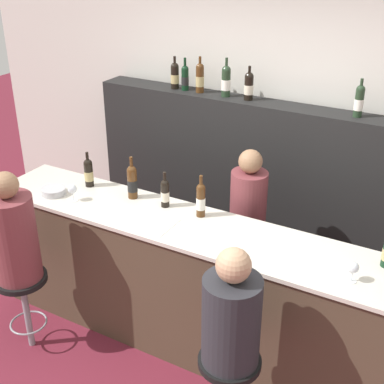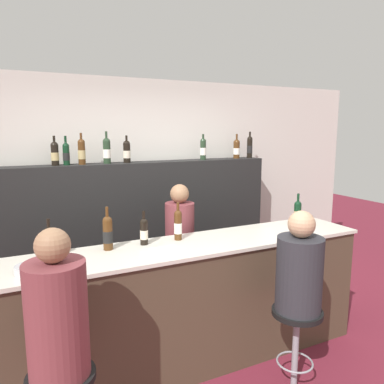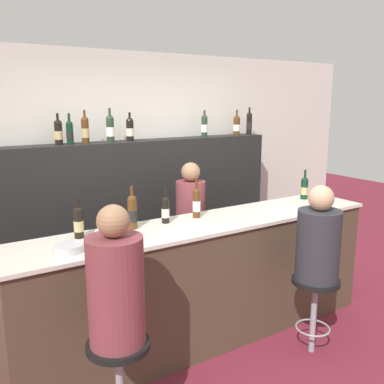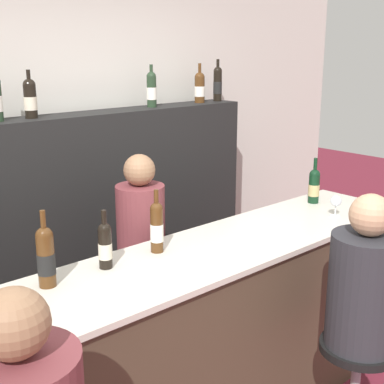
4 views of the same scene
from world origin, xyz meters
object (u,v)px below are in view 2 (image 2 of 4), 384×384
wine_bottle_backbar_7 (250,147)px  wine_bottle_counter_4 (298,212)px  wine_bottle_counter_2 (144,231)px  wine_bottle_backbar_2 (82,151)px  wine_bottle_backbar_4 (127,151)px  guest_seated_left (57,314)px  wine_bottle_counter_0 (49,242)px  wine_bottle_backbar_6 (237,149)px  wine_bottle_counter_3 (178,225)px  wine_bottle_backbar_0 (55,153)px  metal_bowl (30,269)px  guest_seated_right (299,269)px  wine_bottle_backbar_3 (107,150)px  wine_glass_1 (305,221)px  wine_bottle_backbar_1 (66,154)px  wine_glass_0 (63,255)px  wine_bottle_backbar_5 (203,149)px  wine_bottle_counter_1 (108,233)px  bar_stool_right (296,327)px  bartender (180,263)px

wine_bottle_backbar_7 → wine_bottle_counter_4: bearing=-97.3°
wine_bottle_counter_2 → wine_bottle_backbar_2: bearing=105.0°
wine_bottle_backbar_4 → guest_seated_left: 2.25m
wine_bottle_counter_0 → wine_bottle_backbar_6: size_ratio=1.00×
wine_bottle_counter_0 → wine_bottle_counter_3: (1.05, 0.00, 0.01)m
wine_bottle_backbar_0 → metal_bowl: bearing=-104.4°
guest_seated_right → wine_bottle_backbar_3: bearing=117.6°
wine_bottle_counter_4 → wine_bottle_backbar_2: wine_bottle_backbar_2 is taller
wine_bottle_backbar_4 → wine_glass_1: wine_bottle_backbar_4 is taller
guest_seated_left → wine_bottle_counter_3: bearing=36.4°
wine_bottle_backbar_1 → guest_seated_right: size_ratio=0.37×
wine_bottle_backbar_2 → wine_glass_1: size_ratio=2.39×
wine_bottle_counter_4 → wine_bottle_backbar_3: size_ratio=0.91×
wine_bottle_backbar_3 → metal_bowl: size_ratio=1.73×
wine_bottle_counter_3 → wine_bottle_backbar_4: size_ratio=1.12×
wine_bottle_counter_2 → wine_glass_0: (-0.68, -0.27, -0.02)m
guest_seated_right → wine_bottle_backbar_5: bearing=85.0°
wine_bottle_backbar_1 → wine_bottle_backbar_4: 0.63m
wine_bottle_counter_4 → guest_seated_left: 2.57m
wine_bottle_counter_3 → wine_bottle_backbar_2: (-0.60, 1.07, 0.59)m
wine_bottle_counter_1 → bar_stool_right: bearing=-32.8°
wine_bottle_counter_3 → wine_bottle_backbar_5: (0.81, 1.07, 0.58)m
wine_bottle_counter_1 → wine_bottle_backbar_0: wine_bottle_backbar_0 is taller
wine_bottle_counter_1 → wine_bottle_backbar_6: wine_bottle_backbar_6 is taller
wine_bottle_counter_4 → wine_bottle_backbar_2: (-1.93, 1.07, 0.61)m
wine_bottle_backbar_5 → wine_bottle_backbar_3: bearing=180.0°
wine_bottle_counter_1 → wine_bottle_counter_4: size_ratio=1.13×
wine_bottle_backbar_7 → guest_seated_right: size_ratio=0.42×
wine_bottle_counter_3 → bar_stool_right: bearing=-51.5°
wine_bottle_counter_1 → wine_glass_0: (-0.38, -0.27, -0.05)m
wine_glass_1 → bartender: (-0.98, 0.69, -0.48)m
wine_bottle_counter_0 → wine_bottle_backbar_3: 1.42m
wine_bottle_backbar_0 → wine_bottle_backbar_3: bearing=-0.0°
metal_bowl → wine_bottle_backbar_0: bearing=75.6°
wine_glass_0 → wine_glass_1: same height
wine_bottle_counter_2 → metal_bowl: wine_bottle_counter_2 is taller
wine_bottle_backbar_4 → bar_stool_right: bearing=-67.8°
wine_bottle_backbar_2 → wine_bottle_backbar_6: bearing=0.0°
wine_bottle_backbar_5 → wine_bottle_counter_4: bearing=-63.8°
wine_bottle_backbar_5 → wine_glass_1: bearing=-74.3°
wine_bottle_backbar_2 → metal_bowl: bearing=-114.3°
wine_glass_0 → wine_bottle_backbar_6: bearing=30.7°
wine_glass_0 → metal_bowl: 0.22m
wine_bottle_backbar_2 → guest_seated_right: bearing=-56.6°
wine_bottle_counter_1 → wine_bottle_counter_3: size_ratio=1.06×
wine_bottle_backbar_3 → wine_glass_1: wine_bottle_backbar_3 is taller
wine_bottle_counter_2 → wine_bottle_counter_3: size_ratio=0.87×
guest_seated_left → bartender: (1.30, 1.22, -0.33)m
wine_bottle_backbar_2 → wine_glass_1: (1.78, -1.34, -0.63)m
wine_bottle_backbar_7 → guest_seated_left: wine_bottle_backbar_7 is taller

